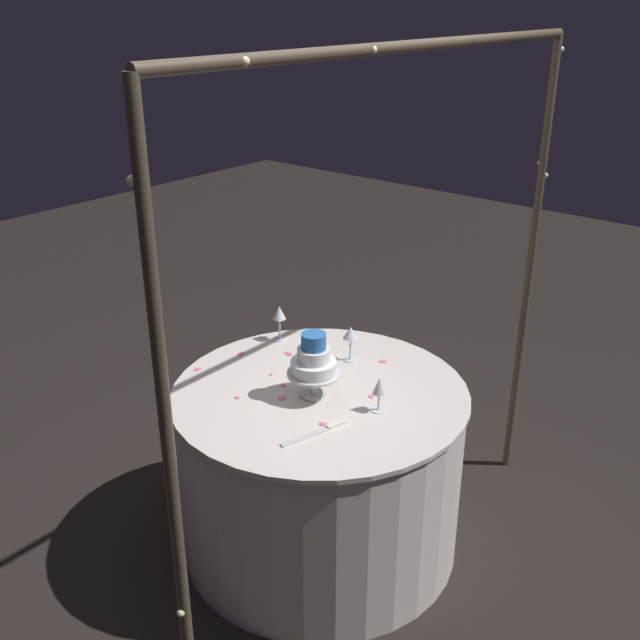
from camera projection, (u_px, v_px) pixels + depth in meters
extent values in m
plane|color=black|center=(320.00, 539.00, 3.35)|extent=(12.00, 12.00, 0.00)
cylinder|color=#473D2D|center=(529.00, 275.00, 3.45)|extent=(0.04, 0.04, 2.14)
cylinder|color=#473D2D|center=(173.00, 497.00, 1.93)|extent=(0.04, 0.04, 2.14)
cylinder|color=#473D2D|center=(417.00, 45.00, 2.26)|extent=(2.16, 0.04, 0.04)
sphere|color=#F9EAB2|center=(561.00, 49.00, 3.04)|extent=(0.02, 0.02, 0.02)
sphere|color=#F9EAB2|center=(132.00, 181.00, 1.59)|extent=(0.02, 0.02, 0.02)
sphere|color=#F9EAB2|center=(523.00, 36.00, 2.79)|extent=(0.02, 0.02, 0.02)
sphere|color=#F9EAB2|center=(546.00, 175.00, 3.27)|extent=(0.02, 0.02, 0.02)
sphere|color=#F9EAB2|center=(181.00, 613.00, 2.07)|extent=(0.02, 0.02, 0.02)
sphere|color=#F9EAB2|center=(455.00, 42.00, 2.43)|extent=(0.02, 0.02, 0.02)
sphere|color=#F9EAB2|center=(517.00, 357.00, 3.64)|extent=(0.02, 0.02, 0.02)
sphere|color=#F9EAB2|center=(161.00, 380.00, 1.81)|extent=(0.02, 0.02, 0.02)
sphere|color=#F9EAB2|center=(373.00, 50.00, 2.08)|extent=(0.02, 0.02, 0.02)
sphere|color=#F9EAB2|center=(540.00, 163.00, 3.25)|extent=(0.02, 0.02, 0.02)
sphere|color=#F9EAB2|center=(245.00, 61.00, 1.71)|extent=(0.02, 0.02, 0.02)
sphere|color=#F9EAB2|center=(544.00, 160.00, 3.24)|extent=(0.02, 0.02, 0.02)
cylinder|color=silver|center=(320.00, 470.00, 3.20)|extent=(1.22, 1.22, 0.76)
cylinder|color=silver|center=(320.00, 393.00, 3.04)|extent=(1.24, 1.24, 0.02)
cylinder|color=silver|center=(314.00, 395.00, 3.00)|extent=(0.11, 0.11, 0.01)
cylinder|color=silver|center=(314.00, 384.00, 2.98)|extent=(0.02, 0.02, 0.09)
cylinder|color=silver|center=(314.00, 373.00, 2.96)|extent=(0.22, 0.22, 0.01)
cylinder|color=white|center=(314.00, 367.00, 2.94)|extent=(0.19, 0.19, 0.05)
cylinder|color=white|center=(314.00, 355.00, 2.92)|extent=(0.13, 0.13, 0.06)
cylinder|color=#2D6BB7|center=(314.00, 341.00, 2.90)|extent=(0.10, 0.10, 0.06)
cylinder|color=silver|center=(378.00, 410.00, 2.89)|extent=(0.06, 0.06, 0.00)
cylinder|color=silver|center=(379.00, 401.00, 2.87)|extent=(0.01, 0.01, 0.08)
cone|color=silver|center=(379.00, 385.00, 2.84)|extent=(0.05, 0.05, 0.07)
cylinder|color=silver|center=(350.00, 360.00, 3.29)|extent=(0.06, 0.06, 0.00)
cylinder|color=silver|center=(350.00, 349.00, 3.27)|extent=(0.01, 0.01, 0.10)
cone|color=silver|center=(351.00, 333.00, 3.24)|extent=(0.07, 0.07, 0.05)
cylinder|color=silver|center=(280.00, 339.00, 3.49)|extent=(0.06, 0.06, 0.00)
cylinder|color=silver|center=(280.00, 329.00, 3.47)|extent=(0.01, 0.01, 0.10)
cone|color=silver|center=(279.00, 313.00, 3.43)|extent=(0.06, 0.06, 0.06)
cube|color=silver|center=(306.00, 436.00, 2.72)|extent=(0.22, 0.08, 0.01)
cube|color=white|center=(337.00, 424.00, 2.79)|extent=(0.09, 0.04, 0.01)
ellipsoid|color=#EA6B84|center=(284.00, 386.00, 3.07)|extent=(0.03, 0.04, 0.00)
ellipsoid|color=#EA6B84|center=(241.00, 354.00, 3.34)|extent=(0.04, 0.03, 0.00)
ellipsoid|color=#EA6B84|center=(383.00, 361.00, 3.27)|extent=(0.04, 0.04, 0.00)
ellipsoid|color=#EA6B84|center=(198.00, 369.00, 3.21)|extent=(0.04, 0.04, 0.00)
ellipsoid|color=#EA6B84|center=(288.00, 353.00, 3.35)|extent=(0.04, 0.04, 0.00)
ellipsoid|color=#EA6B84|center=(282.00, 398.00, 2.97)|extent=(0.04, 0.03, 0.00)
ellipsoid|color=#EA6B84|center=(271.00, 374.00, 3.16)|extent=(0.03, 0.03, 0.00)
ellipsoid|color=#EA6B84|center=(324.00, 424.00, 2.79)|extent=(0.03, 0.04, 0.00)
ellipsoid|color=#EA6B84|center=(318.00, 351.00, 3.37)|extent=(0.04, 0.04, 0.00)
ellipsoid|color=#EA6B84|center=(371.00, 396.00, 2.99)|extent=(0.04, 0.04, 0.00)
ellipsoid|color=#EA6B84|center=(290.00, 355.00, 3.33)|extent=(0.03, 0.03, 0.00)
ellipsoid|color=#EA6B84|center=(237.00, 398.00, 2.98)|extent=(0.02, 0.03, 0.00)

